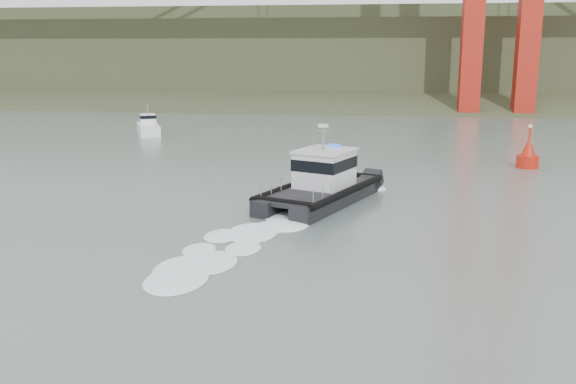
% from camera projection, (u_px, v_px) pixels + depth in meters
% --- Properties ---
extents(ground, '(400.00, 400.00, 0.00)m').
position_uv_depth(ground, '(260.00, 282.00, 27.59)').
color(ground, slate).
rests_on(ground, ground).
extents(headlands, '(500.00, 105.36, 27.12)m').
position_uv_depth(headlands, '(361.00, 61.00, 147.27)').
color(headlands, '#343F24').
rests_on(headlands, ground).
extents(patrol_boat, '(7.73, 11.59, 5.29)m').
position_uv_depth(patrol_boat, '(322.00, 182.00, 41.74)').
color(patrol_boat, black).
rests_on(patrol_boat, ground).
extents(motorboat, '(4.80, 6.97, 3.66)m').
position_uv_depth(motorboat, '(148.00, 127.00, 75.09)').
color(motorboat, white).
rests_on(motorboat, ground).
extents(nav_buoy, '(1.86, 1.86, 3.87)m').
position_uv_depth(nav_buoy, '(528.00, 156.00, 54.04)').
color(nav_buoy, '#B81D0C').
rests_on(nav_buoy, ground).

